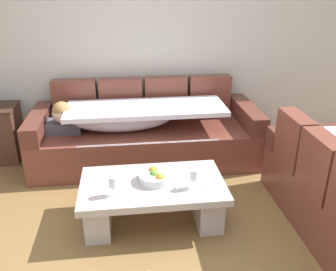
# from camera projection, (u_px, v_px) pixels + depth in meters

# --- Properties ---
(ground_plane) EXTENTS (14.00, 14.00, 0.00)m
(ground_plane) POSITION_uv_depth(u_px,v_px,m) (150.00, 258.00, 2.71)
(ground_plane) COLOR brown
(back_wall) EXTENTS (9.00, 0.10, 2.70)m
(back_wall) POSITION_uv_depth(u_px,v_px,m) (133.00, 34.00, 4.12)
(back_wall) COLOR beige
(back_wall) RESTS_ON ground_plane
(couch_along_wall) EXTENTS (2.49, 0.92, 0.88)m
(couch_along_wall) POSITION_uv_depth(u_px,v_px,m) (142.00, 134.00, 4.06)
(couch_along_wall) COLOR brown
(couch_along_wall) RESTS_ON ground_plane
(coffee_table) EXTENTS (1.20, 0.68, 0.38)m
(coffee_table) POSITION_uv_depth(u_px,v_px,m) (153.00, 197.00, 3.04)
(coffee_table) COLOR #B8ADAB
(coffee_table) RESTS_ON ground_plane
(fruit_bowl) EXTENTS (0.28, 0.28, 0.10)m
(fruit_bowl) POSITION_uv_depth(u_px,v_px,m) (155.00, 177.00, 2.99)
(fruit_bowl) COLOR silver
(fruit_bowl) RESTS_ON coffee_table
(wine_glass_near_left) EXTENTS (0.07, 0.07, 0.17)m
(wine_glass_near_left) POSITION_uv_depth(u_px,v_px,m) (113.00, 182.00, 2.76)
(wine_glass_near_left) COLOR silver
(wine_glass_near_left) RESTS_ON coffee_table
(wine_glass_near_right) EXTENTS (0.07, 0.07, 0.17)m
(wine_glass_near_right) POSITION_uv_depth(u_px,v_px,m) (194.00, 176.00, 2.86)
(wine_glass_near_right) COLOR silver
(wine_glass_near_right) RESTS_ON coffee_table
(open_magazine) EXTENTS (0.31, 0.26, 0.01)m
(open_magazine) POSITION_uv_depth(u_px,v_px,m) (189.00, 181.00, 2.99)
(open_magazine) COLOR white
(open_magazine) RESTS_ON coffee_table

